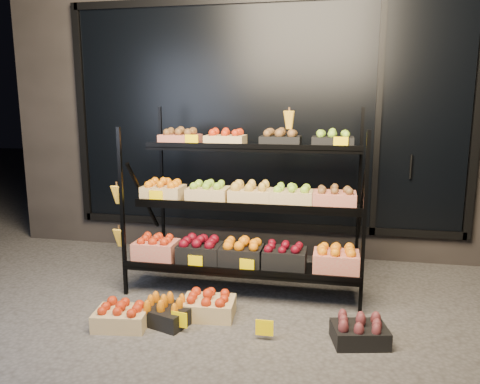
% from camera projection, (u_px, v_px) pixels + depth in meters
% --- Properties ---
extents(ground, '(24.00, 24.00, 0.00)m').
position_uv_depth(ground, '(233.00, 313.00, 3.85)').
color(ground, '#514F4C').
rests_on(ground, ground).
extents(building, '(6.00, 2.08, 3.50)m').
position_uv_depth(building, '(276.00, 99.00, 6.01)').
color(building, '#2D2826').
rests_on(building, ground).
extents(display_rack, '(2.18, 1.02, 1.74)m').
position_uv_depth(display_rack, '(246.00, 204.00, 4.28)').
color(display_rack, black).
rests_on(display_rack, ground).
extents(tag_floor_a, '(0.13, 0.01, 0.12)m').
position_uv_depth(tag_floor_a, '(179.00, 325.00, 3.52)').
color(tag_floor_a, '#FFD200').
rests_on(tag_floor_a, ground).
extents(tag_floor_b, '(0.13, 0.01, 0.12)m').
position_uv_depth(tag_floor_b, '(264.00, 333.00, 3.39)').
color(tag_floor_b, '#FFD200').
rests_on(tag_floor_b, ground).
extents(floor_crate_left, '(0.43, 0.34, 0.20)m').
position_uv_depth(floor_crate_left, '(121.00, 315.00, 3.59)').
color(floor_crate_left, tan).
rests_on(floor_crate_left, ground).
extents(floor_crate_midleft, '(0.46, 0.40, 0.20)m').
position_uv_depth(floor_crate_midleft, '(165.00, 311.00, 3.66)').
color(floor_crate_midleft, black).
rests_on(floor_crate_midleft, ground).
extents(floor_crate_midright, '(0.44, 0.34, 0.21)m').
position_uv_depth(floor_crate_midright, '(208.00, 305.00, 3.77)').
color(floor_crate_midright, tan).
rests_on(floor_crate_midright, ground).
extents(floor_crate_right, '(0.43, 0.36, 0.20)m').
position_uv_depth(floor_crate_right, '(360.00, 331.00, 3.35)').
color(floor_crate_right, black).
rests_on(floor_crate_right, ground).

